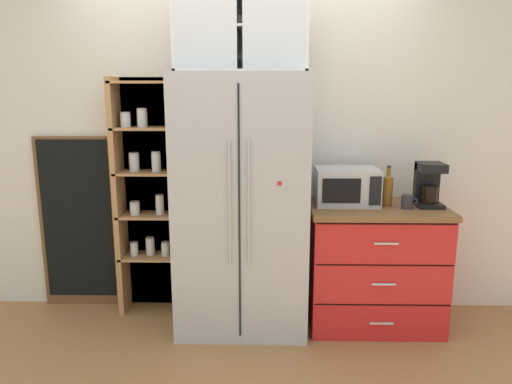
% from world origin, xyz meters
% --- Properties ---
extents(ground_plane, '(10.69, 10.69, 0.00)m').
position_xyz_m(ground_plane, '(0.00, 0.00, 0.00)').
color(ground_plane, '#9E7042').
extents(wall_back_cream, '(4.99, 0.10, 2.55)m').
position_xyz_m(wall_back_cream, '(0.00, 0.40, 1.27)').
color(wall_back_cream, silver).
rests_on(wall_back_cream, ground).
extents(refrigerator, '(0.91, 0.67, 1.81)m').
position_xyz_m(refrigerator, '(0.00, 0.03, 0.90)').
color(refrigerator, '#B7BABF').
rests_on(refrigerator, ground).
extents(pantry_shelf_column, '(0.50, 0.27, 1.79)m').
position_xyz_m(pantry_shelf_column, '(-0.73, 0.29, 0.92)').
color(pantry_shelf_column, brown).
rests_on(pantry_shelf_column, ground).
extents(counter_cabinet, '(0.96, 0.62, 0.89)m').
position_xyz_m(counter_cabinet, '(0.96, 0.06, 0.45)').
color(counter_cabinet, red).
rests_on(counter_cabinet, ground).
extents(microwave, '(0.44, 0.33, 0.26)m').
position_xyz_m(microwave, '(0.74, 0.11, 1.02)').
color(microwave, '#B7BABF').
rests_on(microwave, counter_cabinet).
extents(coffee_maker, '(0.17, 0.20, 0.31)m').
position_xyz_m(coffee_maker, '(1.31, 0.07, 1.05)').
color(coffee_maker, black).
rests_on(coffee_maker, counter_cabinet).
extents(mug_charcoal, '(0.12, 0.08, 0.09)m').
position_xyz_m(mug_charcoal, '(1.15, -0.02, 0.94)').
color(mug_charcoal, '#2D2D33').
rests_on(mug_charcoal, counter_cabinet).
extents(bottle_amber, '(0.07, 0.07, 0.29)m').
position_xyz_m(bottle_amber, '(1.03, 0.06, 1.02)').
color(bottle_amber, brown).
rests_on(bottle_amber, counter_cabinet).
extents(upper_cabinet, '(0.87, 0.32, 0.58)m').
position_xyz_m(upper_cabinet, '(0.00, 0.07, 2.10)').
color(upper_cabinet, silver).
rests_on(upper_cabinet, refrigerator).
extents(chalkboard_menu, '(0.60, 0.04, 1.35)m').
position_xyz_m(chalkboard_menu, '(-1.30, 0.33, 0.68)').
color(chalkboard_menu, brown).
rests_on(chalkboard_menu, ground).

